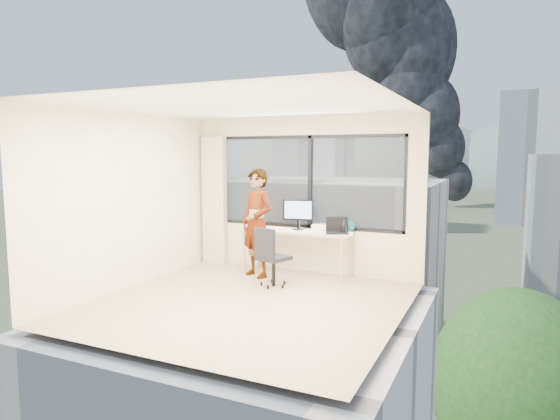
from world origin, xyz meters
The scene contains 25 objects.
floor centered at (0.00, 0.00, 0.00)m, with size 4.00×4.00×0.01m, color tan.
ceiling centered at (0.00, 0.00, 2.60)m, with size 4.00×4.00×0.01m, color white.
wall_front centered at (0.00, -2.00, 1.30)m, with size 4.00×0.01×2.60m, color beige.
wall_left centered at (-2.00, 0.00, 1.30)m, with size 0.01×4.00×2.60m, color beige.
wall_right centered at (2.00, 0.00, 1.30)m, with size 0.01×4.00×2.60m, color beige.
window_wall centered at (0.05, 2.00, 1.52)m, with size 3.30×0.16×1.55m, color black, non-canonical shape.
curtain centered at (-1.72, 1.88, 1.15)m, with size 0.45×0.14×2.30m, color beige.
desk centered at (0.00, 1.66, 0.38)m, with size 1.80×0.60×0.75m, color tan.
chair centered at (-0.05, 0.88, 0.46)m, with size 0.47×0.47×0.93m, color black, non-canonical shape.
person centered at (-0.55, 1.31, 0.88)m, with size 0.64×0.42×1.75m, color #2D2D33.
monitor centered at (-0.02, 1.76, 1.00)m, with size 0.50×0.11×0.50m, color black, non-canonical shape.
game_console centered at (0.36, 1.91, 0.79)m, with size 0.34×0.29×0.08m, color white.
laptop centered at (0.70, 1.61, 0.86)m, with size 0.35×0.37×0.23m, color black, non-canonical shape.
cellphone centered at (-0.43, 1.53, 0.76)m, with size 0.12×0.05×0.01m, color black.
pen_cup centered at (0.80, 1.65, 0.80)m, with size 0.09×0.09×0.11m, color black.
handbag centered at (0.80, 1.88, 0.84)m, with size 0.24×0.12×0.18m, color #0D514B.
exterior_ground centered at (0.00, 120.00, -14.00)m, with size 400.00×400.00×0.04m, color #515B3D.
near_bldg_a centered at (-9.00, 30.00, -7.00)m, with size 16.00×12.00×14.00m, color #F5E4CD.
far_tower_a centered at (-35.00, 95.00, 0.00)m, with size 14.00×14.00×28.00m, color silver.
far_tower_b centered at (8.00, 120.00, 1.00)m, with size 13.00×13.00×30.00m, color silver.
far_tower_d centered at (-60.00, 150.00, -3.00)m, with size 16.00×14.00×22.00m, color silver.
hill_a centered at (-120.00, 320.00, -14.00)m, with size 288.00×216.00×90.00m, color slate.
tree_a centered at (-16.00, 22.00, -10.00)m, with size 7.00×7.00×8.00m, color #1E531B, non-canonical shape.
tree_b centered at (4.00, 18.00, -9.50)m, with size 7.60×7.60×9.00m, color #1E531B, non-canonical shape.
smoke_plume_a centered at (-10.00, 150.00, 39.00)m, with size 40.00×24.00×90.00m, color black, non-canonical shape.
Camera 1 is at (3.04, -5.59, 1.98)m, focal length 31.12 mm.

